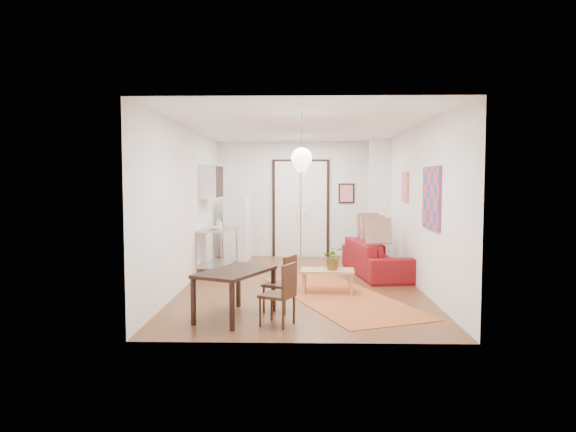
{
  "coord_description": "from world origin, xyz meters",
  "views": [
    {
      "loc": [
        -0.03,
        -9.47,
        1.93
      ],
      "look_at": [
        -0.25,
        0.25,
        1.25
      ],
      "focal_mm": 32.0,
      "sensor_mm": 36.0,
      "label": 1
    }
  ],
  "objects_px": {
    "sofa": "(377,258)",
    "dining_chair_near": "(279,278)",
    "coffee_table": "(327,273)",
    "fridge": "(238,227)",
    "dining_table": "(235,276)",
    "black_side_chair": "(370,239)",
    "dining_chair_far": "(277,288)",
    "kitchen_counter": "(217,244)"
  },
  "relations": [
    {
      "from": "coffee_table",
      "to": "fridge",
      "type": "xyz_separation_m",
      "value": [
        -1.98,
        3.61,
        0.44
      ]
    },
    {
      "from": "fridge",
      "to": "black_side_chair",
      "type": "relative_size",
      "value": 1.76
    },
    {
      "from": "dining_table",
      "to": "black_side_chair",
      "type": "distance_m",
      "value": 5.75
    },
    {
      "from": "sofa",
      "to": "black_side_chair",
      "type": "xyz_separation_m",
      "value": [
        0.09,
        1.78,
        0.17
      ]
    },
    {
      "from": "kitchen_counter",
      "to": "dining_table",
      "type": "bearing_deg",
      "value": -68.88
    },
    {
      "from": "sofa",
      "to": "dining_chair_near",
      "type": "distance_m",
      "value": 3.49
    },
    {
      "from": "sofa",
      "to": "dining_chair_near",
      "type": "bearing_deg",
      "value": 139.2
    },
    {
      "from": "dining_table",
      "to": "coffee_table",
      "type": "bearing_deg",
      "value": 49.86
    },
    {
      "from": "sofa",
      "to": "coffee_table",
      "type": "height_order",
      "value": "sofa"
    },
    {
      "from": "dining_chair_near",
      "to": "dining_chair_far",
      "type": "distance_m",
      "value": 0.7
    },
    {
      "from": "dining_table",
      "to": "black_side_chair",
      "type": "height_order",
      "value": "black_side_chair"
    },
    {
      "from": "fridge",
      "to": "dining_table",
      "type": "bearing_deg",
      "value": -75.42
    },
    {
      "from": "dining_table",
      "to": "dining_chair_far",
      "type": "height_order",
      "value": "dining_chair_far"
    },
    {
      "from": "dining_chair_far",
      "to": "black_side_chair",
      "type": "relative_size",
      "value": 0.93
    },
    {
      "from": "sofa",
      "to": "kitchen_counter",
      "type": "bearing_deg",
      "value": 78.93
    },
    {
      "from": "fridge",
      "to": "dining_chair_far",
      "type": "distance_m",
      "value": 5.65
    },
    {
      "from": "sofa",
      "to": "fridge",
      "type": "bearing_deg",
      "value": 50.68
    },
    {
      "from": "black_side_chair",
      "to": "dining_chair_far",
      "type": "bearing_deg",
      "value": 56.52
    },
    {
      "from": "sofa",
      "to": "dining_chair_far",
      "type": "xyz_separation_m",
      "value": [
        -1.89,
        -3.63,
        0.13
      ]
    },
    {
      "from": "coffee_table",
      "to": "dining_chair_far",
      "type": "relative_size",
      "value": 1.12
    },
    {
      "from": "dining_chair_near",
      "to": "dining_table",
      "type": "bearing_deg",
      "value": -29.33
    },
    {
      "from": "sofa",
      "to": "fridge",
      "type": "relative_size",
      "value": 1.52
    },
    {
      "from": "dining_chair_near",
      "to": "black_side_chair",
      "type": "xyz_separation_m",
      "value": [
        1.98,
        4.71,
        0.04
      ]
    },
    {
      "from": "fridge",
      "to": "black_side_chair",
      "type": "distance_m",
      "value": 3.2
    },
    {
      "from": "dining_chair_far",
      "to": "black_side_chair",
      "type": "bearing_deg",
      "value": -175.13
    },
    {
      "from": "coffee_table",
      "to": "fridge",
      "type": "distance_m",
      "value": 4.14
    },
    {
      "from": "fridge",
      "to": "kitchen_counter",
      "type": "bearing_deg",
      "value": -89.33
    },
    {
      "from": "black_side_chair",
      "to": "dining_chair_near",
      "type": "bearing_deg",
      "value": 53.82
    },
    {
      "from": "sofa",
      "to": "black_side_chair",
      "type": "bearing_deg",
      "value": -10.91
    },
    {
      "from": "coffee_table",
      "to": "dining_chair_far",
      "type": "height_order",
      "value": "dining_chair_far"
    },
    {
      "from": "kitchen_counter",
      "to": "sofa",
      "type": "bearing_deg",
      "value": 4.93
    },
    {
      "from": "dining_chair_near",
      "to": "dining_chair_far",
      "type": "height_order",
      "value": "same"
    },
    {
      "from": "dining_chair_near",
      "to": "fridge",
      "type": "bearing_deg",
      "value": -140.97
    },
    {
      "from": "fridge",
      "to": "coffee_table",
      "type": "bearing_deg",
      "value": -53.25
    },
    {
      "from": "black_side_chair",
      "to": "coffee_table",
      "type": "bearing_deg",
      "value": 57.7
    },
    {
      "from": "sofa",
      "to": "coffee_table",
      "type": "xyz_separation_m",
      "value": [
        -1.11,
        -1.73,
        -0.0
      ]
    },
    {
      "from": "kitchen_counter",
      "to": "fridge",
      "type": "height_order",
      "value": "fridge"
    },
    {
      "from": "kitchen_counter",
      "to": "black_side_chair",
      "type": "distance_m",
      "value": 3.76
    },
    {
      "from": "sofa",
      "to": "coffee_table",
      "type": "distance_m",
      "value": 2.06
    },
    {
      "from": "dining_chair_near",
      "to": "black_side_chair",
      "type": "distance_m",
      "value": 5.11
    },
    {
      "from": "kitchen_counter",
      "to": "coffee_table",
      "type": "bearing_deg",
      "value": -32.9
    },
    {
      "from": "sofa",
      "to": "coffee_table",
      "type": "bearing_deg",
      "value": 139.25
    }
  ]
}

